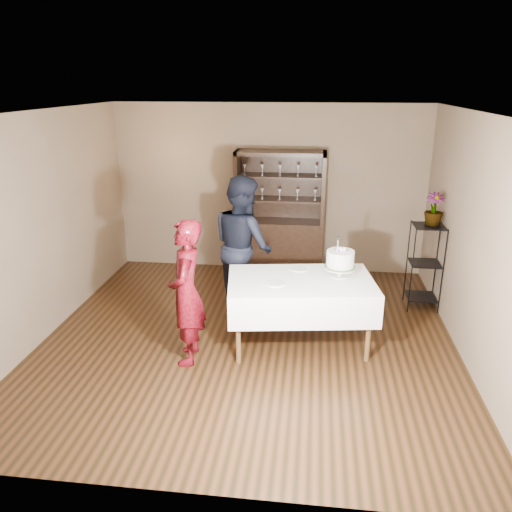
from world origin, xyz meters
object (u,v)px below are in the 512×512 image
object	(u,v)px
man	(243,245)
cake	(340,261)
china_hutch	(279,235)
woman	(186,293)
potted_plant	(434,209)
plant_etagere	(425,263)
cake_table	(300,295)

from	to	relation	value
man	cake	bearing A→B (deg)	-156.16
china_hutch	woman	size ratio (longest dim) A/B	1.21
potted_plant	woman	bearing A→B (deg)	-148.51
man	potted_plant	bearing A→B (deg)	-116.25
plant_etagere	cake_table	size ratio (longest dim) A/B	0.66
man	potted_plant	distance (m)	2.58
china_hutch	plant_etagere	world-z (taller)	china_hutch
cake	cake_table	bearing A→B (deg)	-161.24
china_hutch	man	xyz separation A→B (m)	(-0.38, -1.44, 0.28)
china_hutch	potted_plant	bearing A→B (deg)	-25.46
plant_etagere	cake	size ratio (longest dim) A/B	2.41
plant_etagere	woman	xyz separation A→B (m)	(-2.89, -1.76, 0.17)
cake_table	potted_plant	world-z (taller)	potted_plant
china_hutch	cake_table	xyz separation A→B (m)	(0.42, -2.32, -0.02)
china_hutch	plant_etagere	size ratio (longest dim) A/B	1.67
cake	china_hutch	bearing A→B (deg)	111.83
woman	man	world-z (taller)	man
man	cake	xyz separation A→B (m)	(1.25, -0.72, 0.10)
china_hutch	woman	bearing A→B (deg)	-106.07
china_hutch	man	distance (m)	1.52
plant_etagere	cake	world-z (taller)	cake
plant_etagere	cake	distance (m)	1.69
cake_table	woman	distance (m)	1.34
cake_table	man	world-z (taller)	man
china_hutch	potted_plant	world-z (taller)	china_hutch
cake_table	potted_plant	size ratio (longest dim) A/B	4.17
china_hutch	woman	world-z (taller)	china_hutch
china_hutch	cake_table	size ratio (longest dim) A/B	1.11
plant_etagere	woman	bearing A→B (deg)	-148.68
cake_table	plant_etagere	bearing A→B (deg)	37.45
man	plant_etagere	bearing A→B (deg)	-116.96
china_hutch	potted_plant	distance (m)	2.47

